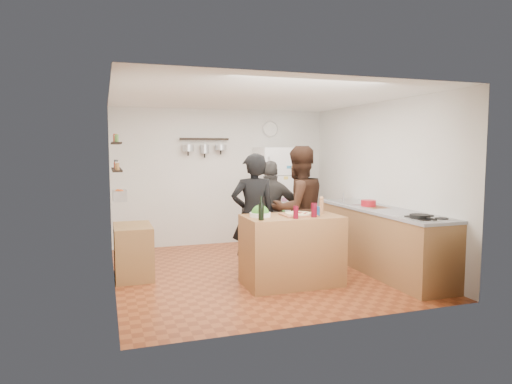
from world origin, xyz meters
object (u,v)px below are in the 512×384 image
object	(u,v)px
prep_island	(292,250)
red_bowl	(368,203)
side_table	(133,251)
person_left	(253,216)
pepper_mill	(321,207)
fridge	(276,196)
salt_canister	(317,211)
salad_bowl	(260,215)
counter_run	(381,240)
person_back	(271,213)
wall_clock	(270,129)
person_center	(298,209)
wine_bottle	(261,212)
skillet	(420,216)

from	to	relation	value
prep_island	red_bowl	distance (m)	1.60
side_table	person_left	bearing A→B (deg)	-17.10
pepper_mill	fridge	bearing A→B (deg)	83.27
pepper_mill	red_bowl	bearing A→B (deg)	22.84
pepper_mill	person_left	bearing A→B (deg)	150.80
side_table	salt_canister	bearing A→B (deg)	-26.30
salad_bowl	salt_canister	size ratio (longest dim) A/B	2.23
prep_island	counter_run	xyz separation A→B (m)	(1.49, 0.19, -0.01)
prep_island	person_back	distance (m)	1.15
salt_canister	wall_clock	xyz separation A→B (m)	(0.44, 2.94, 1.18)
person_center	pepper_mill	bearing A→B (deg)	93.78
salt_canister	person_back	bearing A→B (deg)	98.47
pepper_mill	person_back	bearing A→B (deg)	107.63
prep_island	side_table	size ratio (longest dim) A/B	1.56
salt_canister	person_back	world-z (taller)	person_back
wine_bottle	person_back	distance (m)	1.46
wine_bottle	person_left	xyz separation A→B (m)	(0.14, 0.72, -0.15)
pepper_mill	side_table	distance (m)	2.66
salad_bowl	wall_clock	world-z (taller)	wall_clock
wall_clock	side_table	bearing A→B (deg)	-145.82
salt_canister	side_table	size ratio (longest dim) A/B	0.15
person_back	side_table	bearing A→B (deg)	22.41
pepper_mill	wall_clock	size ratio (longest dim) A/B	0.62
person_left	person_back	world-z (taller)	person_left
prep_island	salt_canister	bearing A→B (deg)	-21.80
fridge	salt_canister	bearing A→B (deg)	-99.52
pepper_mill	red_bowl	distance (m)	1.07
counter_run	side_table	world-z (taller)	counter_run
salt_canister	person_center	distance (m)	0.67
salad_bowl	fridge	world-z (taller)	fridge
fridge	wall_clock	world-z (taller)	wall_clock
red_bowl	fridge	distance (m)	2.14
wine_bottle	salt_canister	bearing A→B (deg)	7.13
prep_island	wall_clock	size ratio (longest dim) A/B	4.17
pepper_mill	fridge	xyz separation A→B (m)	(0.29, 2.44, -0.10)
person_left	person_center	size ratio (longest dim) A/B	0.94
person_center	side_table	xyz separation A→B (m)	(-2.28, 0.45, -0.54)
salt_canister	person_center	xyz separation A→B (m)	(0.03, 0.67, -0.06)
wine_bottle	person_center	bearing A→B (deg)	42.81
prep_island	wall_clock	distance (m)	3.37
fridge	salad_bowl	bearing A→B (deg)	-115.38
wine_bottle	pepper_mill	distance (m)	0.99
person_left	fridge	world-z (taller)	fridge
salad_bowl	person_back	bearing A→B (deg)	62.48
salad_bowl	person_left	bearing A→B (deg)	82.85
wall_clock	pepper_mill	bearing A→B (deg)	-95.93
skillet	side_table	xyz separation A→B (m)	(-3.34, 1.77, -0.58)
person_left	fridge	bearing A→B (deg)	-115.86
counter_run	side_table	distance (m)	3.53
person_center	fridge	bearing A→B (deg)	-111.76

